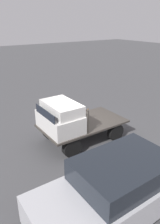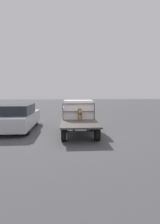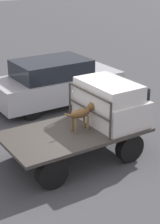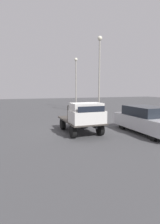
# 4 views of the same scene
# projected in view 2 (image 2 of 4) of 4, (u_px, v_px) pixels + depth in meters

# --- Properties ---
(ground_plane) EXTENTS (80.00, 80.00, 0.00)m
(ground_plane) POSITION_uv_depth(u_px,v_px,m) (79.00, 135.00, 9.78)
(ground_plane) COLOR #474749
(flatbed_truck) EXTENTS (3.58, 1.97, 0.80)m
(flatbed_truck) POSITION_uv_depth(u_px,v_px,m) (79.00, 125.00, 9.71)
(flatbed_truck) COLOR black
(flatbed_truck) RESTS_ON ground
(truck_cab) EXTENTS (1.26, 1.85, 1.10)m
(truck_cab) POSITION_uv_depth(u_px,v_px,m) (78.00, 110.00, 10.69)
(truck_cab) COLOR silver
(truck_cab) RESTS_ON flatbed_truck
(truck_headboard) EXTENTS (0.04, 1.85, 0.94)m
(truck_headboard) POSITION_uv_depth(u_px,v_px,m) (79.00, 109.00, 10.01)
(truck_headboard) COLOR #3D3833
(truck_headboard) RESTS_ON flatbed_truck
(dog) EXTENTS (0.93, 0.23, 0.69)m
(dog) POSITION_uv_depth(u_px,v_px,m) (80.00, 113.00, 9.84)
(dog) COLOR brown
(dog) RESTS_ON flatbed_truck
(parked_sedan) EXTENTS (4.48, 1.88, 1.62)m
(parked_sedan) POSITION_uv_depth(u_px,v_px,m) (19.00, 117.00, 10.97)
(parked_sedan) COLOR black
(parked_sedan) RESTS_ON ground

